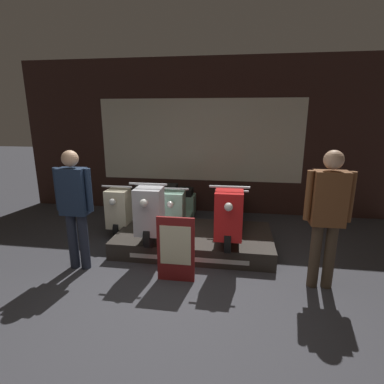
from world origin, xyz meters
TOP-DOWN VIEW (x-y plane):
  - ground_plane at (0.00, 0.00)m, footprint 30.00×30.00m
  - shop_wall_back at (0.00, 3.46)m, footprint 7.74×0.09m
  - display_platform at (0.17, 1.52)m, footprint 2.43×1.28m
  - scooter_display_left at (-0.38, 1.50)m, footprint 0.52×1.70m
  - scooter_display_right at (0.71, 1.50)m, footprint 0.52×1.70m
  - scooter_backrow_0 at (-1.18, 2.33)m, footprint 0.52×1.70m
  - scooter_backrow_1 at (-0.22, 2.33)m, footprint 0.52×1.70m
  - scooter_backrow_2 at (0.74, 2.33)m, footprint 0.52×1.70m
  - person_left_browsing at (-1.32, 0.65)m, footprint 0.52×0.21m
  - person_right_browsing at (1.87, 0.65)m, footprint 0.54×0.22m
  - price_sign_board at (0.07, 0.51)m, footprint 0.48×0.04m

SIDE VIEW (x-z plane):
  - ground_plane at x=0.00m, z-range 0.00..0.00m
  - display_platform at x=0.17m, z-range 0.00..0.26m
  - scooter_backrow_0 at x=-1.18m, z-range -0.09..0.84m
  - scooter_backrow_1 at x=-0.22m, z-range -0.09..0.84m
  - scooter_backrow_2 at x=0.74m, z-range -0.09..0.84m
  - price_sign_board at x=0.07m, z-range 0.00..0.87m
  - scooter_display_left at x=-0.38m, z-range 0.17..1.10m
  - scooter_display_right at x=0.71m, z-range 0.17..1.10m
  - person_left_browsing at x=-1.32m, z-range 0.12..1.76m
  - person_right_browsing at x=1.87m, z-range 0.14..1.84m
  - shop_wall_back at x=0.00m, z-range 0.00..3.20m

